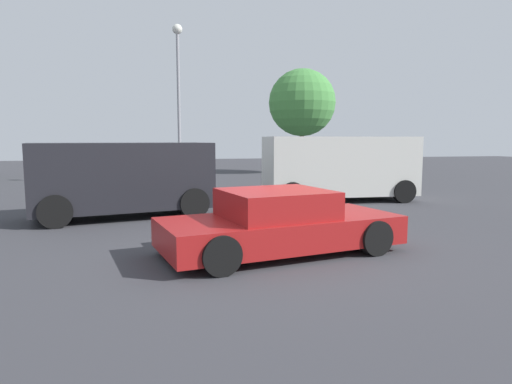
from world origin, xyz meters
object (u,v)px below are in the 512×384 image
object	(u,v)px
dog	(319,212)
pedestrian	(193,171)
sedan_foreground	(279,224)
light_post_near	(178,79)
suv_dark	(123,177)
van_white	(340,166)

from	to	relation	value
dog	pedestrian	world-z (taller)	pedestrian
sedan_foreground	dog	size ratio (longest dim) A/B	7.90
dog	light_post_near	bearing A→B (deg)	49.91
dog	suv_dark	xyz separation A→B (m)	(-4.79, 2.07, 0.80)
pedestrian	light_post_near	world-z (taller)	light_post_near
pedestrian	light_post_near	xyz separation A→B (m)	(-0.21, 4.38, 3.82)
van_white	pedestrian	distance (m)	5.25
sedan_foreground	pedestrian	distance (m)	8.60
sedan_foreground	van_white	world-z (taller)	van_white
sedan_foreground	pedestrian	bearing A→B (deg)	84.06
van_white	sedan_foreground	bearing A→B (deg)	-118.88
sedan_foreground	light_post_near	bearing A→B (deg)	83.12
sedan_foreground	suv_dark	bearing A→B (deg)	111.66
dog	pedestrian	bearing A→B (deg)	58.19
van_white	light_post_near	world-z (taller)	light_post_near
sedan_foreground	pedestrian	size ratio (longest dim) A/B	2.87
sedan_foreground	van_white	distance (m)	7.56
light_post_near	suv_dark	bearing A→B (deg)	-103.52
sedan_foreground	light_post_near	world-z (taller)	light_post_near
van_white	suv_dark	bearing A→B (deg)	-162.93
van_white	light_post_near	bearing A→B (deg)	130.24
suv_dark	van_white	bearing A→B (deg)	2.43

